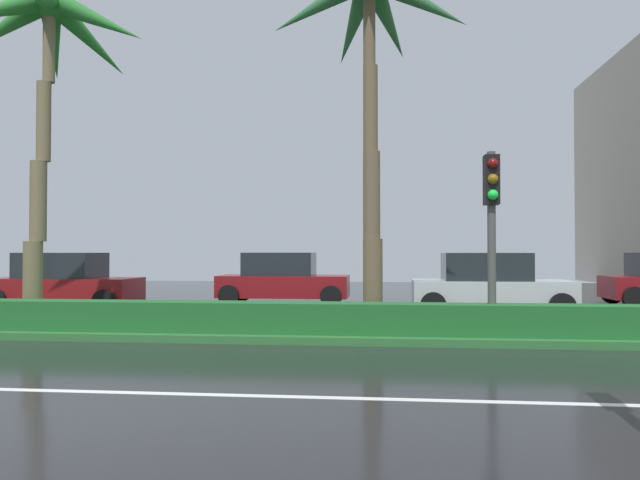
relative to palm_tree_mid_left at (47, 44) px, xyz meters
The scene contains 10 objects.
ground_plane 7.66m from the palm_tree_mid_left, 16.28° to the left, with size 90.00×42.00×0.10m, color black.
near_lane_divider_stripe 9.58m from the palm_tree_mid_left, 57.65° to the right, with size 81.00×0.14×0.01m, color white.
median_strip 7.47m from the palm_tree_mid_left, ahead, with size 85.50×4.00×0.15m, color #2D6B33.
median_hedge 7.27m from the palm_tree_mid_left, 19.26° to the right, with size 76.50×0.70×0.60m.
palm_tree_mid_left is the anchor object (origin of this frame).
palm_tree_centre_left 7.42m from the palm_tree_mid_left, ahead, with size 4.45×4.28×8.06m.
traffic_signal_median_right 10.64m from the palm_tree_mid_left, ahead, with size 0.28×0.43×3.54m.
car_in_traffic_leading 7.38m from the palm_tree_mid_left, 113.78° to the left, with size 4.30×2.02×1.72m.
car_in_traffic_second 9.96m from the palm_tree_mid_left, 57.71° to the left, with size 4.30×2.02×1.72m.
car_in_traffic_third 12.74m from the palm_tree_mid_left, 21.00° to the left, with size 4.30×2.02×1.72m.
Camera 1 is at (4.00, -5.30, 1.75)m, focal length 34.18 mm.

